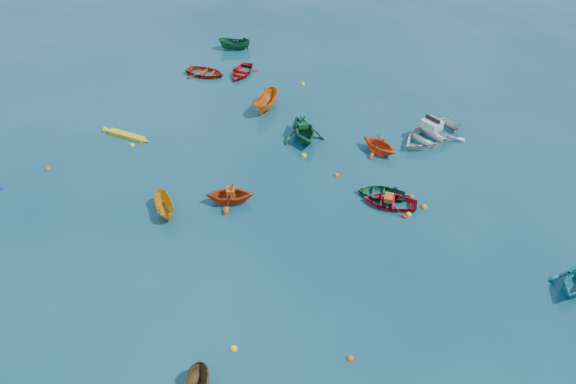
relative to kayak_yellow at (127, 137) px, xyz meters
The scene contains 27 objects.
ground 13.59m from the kayak_yellow, 18.52° to the right, with size 160.00×160.00×0.00m, color #093545.
dinghy_orange_w 10.44m from the kayak_yellow, ahead, with size 2.41×2.80×1.47m, color #C94313.
sampan_yellow_mid 8.91m from the kayak_yellow, 29.48° to the right, with size 0.97×2.58×1.00m, color orange.
dinghy_green_e 17.85m from the kayak_yellow, 12.50° to the left, with size 2.04×2.86×0.59m, color #114B24.
dinghy_cyan_se 28.83m from the kayak_yellow, ahead, with size 2.47×2.86×1.51m, color teal.
dinghy_red_nw 10.15m from the kayak_yellow, 97.97° to the left, with size 2.34×3.27×0.68m, color #9C2C0D.
sampan_orange_n 10.26m from the kayak_yellow, 55.32° to the left, with size 1.23×3.27×1.27m, color orange.
dinghy_green_n 12.14m from the kayak_yellow, 32.41° to the left, with size 2.91×3.38×1.78m, color #13542A.
dinghy_red_ne 18.56m from the kayak_yellow, 10.66° to the left, with size 2.22×3.10×0.64m, color red.
dinghy_red_far 11.81m from the kayak_yellow, 85.46° to the left, with size 2.25×3.15×0.65m, color #B8120F.
dinghy_orange_far 17.23m from the kayak_yellow, 27.54° to the left, with size 2.32×2.69×1.42m, color #E34A15.
sampan_green_far 15.50m from the kayak_yellow, 99.25° to the left, with size 1.04×2.76×1.07m, color #13522A.
kayak_yellow is the anchor object (origin of this frame).
motorboat_white 20.80m from the kayak_yellow, 32.82° to the left, with size 3.55×4.97×1.63m, color silver.
tarp_orange_a 10.51m from the kayak_yellow, ahead, with size 0.61×0.46×0.29m, color #BC5213.
tarp_green_b 12.16m from the kayak_yellow, 32.86° to the left, with size 0.67×0.51×0.32m, color #11471F.
tarp_orange_b 18.47m from the kayak_yellow, 10.61° to the left, with size 0.65×0.49×0.32m, color #D45615.
buoy_or_a 5.62m from the kayak_yellow, 104.50° to the right, with size 0.32×0.32×0.32m, color #E54E0C.
buoy_ye_a 19.35m from the kayak_yellow, 29.79° to the right, with size 0.35×0.35×0.35m, color yellow.
buoy_or_b 22.57m from the kayak_yellow, 18.50° to the right, with size 0.31×0.31×0.31m, color #F6570D.
buoy_ye_b 1.24m from the kayak_yellow, 27.37° to the right, with size 0.35×0.35×0.35m, color yellow.
buoy_or_c 14.84m from the kayak_yellow, 16.29° to the left, with size 0.33×0.33×0.33m, color #FF570D.
buoy_ye_c 12.37m from the kayak_yellow, 23.06° to the left, with size 0.38×0.38×0.38m, color yellow.
buoy_or_d 20.49m from the kayak_yellow, 12.15° to the left, with size 0.39×0.39×0.39m, color orange.
buoy_ye_d 14.44m from the kayak_yellow, 65.24° to the left, with size 0.35×0.35×0.35m, color yellow.
buoy_or_e 19.60m from the kayak_yellow, 14.22° to the left, with size 0.31×0.31×0.31m, color orange.
buoy_ye_e 19.80m from the kayak_yellow, ahead, with size 0.36×0.36×0.36m, color gold.
Camera 1 is at (14.33, -16.59, 21.28)m, focal length 35.00 mm.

